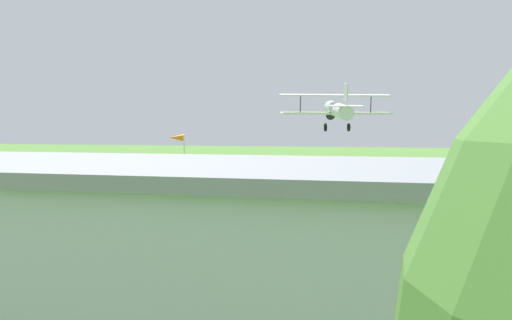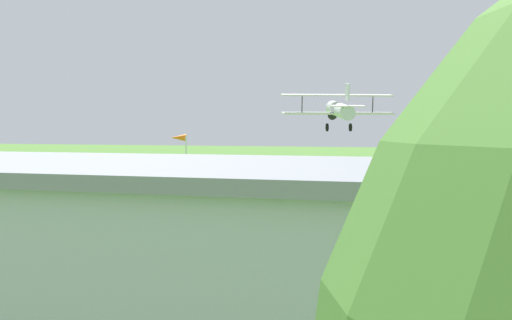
# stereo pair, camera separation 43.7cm
# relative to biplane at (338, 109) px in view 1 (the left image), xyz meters

# --- Properties ---
(ground_plane) EXTENTS (400.00, 400.00, 0.00)m
(ground_plane) POSITION_rel_biplane_xyz_m (7.49, -0.03, -8.83)
(ground_plane) COLOR #47752D
(biplane) EXTENTS (8.97, 6.85, 3.71)m
(biplane) POSITION_rel_biplane_xyz_m (0.00, 0.00, 0.00)
(biplane) COLOR silver
(person_walking_on_apron) EXTENTS (0.52, 0.52, 1.66)m
(person_walking_on_apron) POSITION_rel_biplane_xyz_m (-10.08, 25.49, -8.00)
(person_walking_on_apron) COLOR orange
(person_walking_on_apron) RESTS_ON ground_plane
(windsock) EXTENTS (1.45, 1.29, 6.79)m
(windsock) POSITION_rel_biplane_xyz_m (12.78, 2.61, -2.88)
(windsock) COLOR silver
(windsock) RESTS_ON ground_plane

